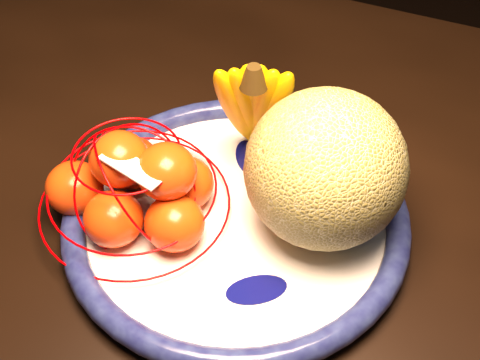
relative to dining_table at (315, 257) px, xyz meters
The scene contains 6 objects.
dining_table is the anchor object (origin of this frame).
fruit_bowl 0.14m from the dining_table, 142.87° to the right, with size 0.40×0.40×0.03m.
cantaloupe 0.19m from the dining_table, 78.34° to the right, with size 0.17×0.17×0.17m, color olive.
banana_bunch 0.22m from the dining_table, 162.36° to the left, with size 0.11×0.12×0.18m.
mandarin_bag 0.26m from the dining_table, 150.05° to the right, with size 0.24×0.24×0.14m.
price_tag 0.29m from the dining_table, 144.21° to the right, with size 0.07×0.03×0.00m, color white.
Camera 1 is at (0.13, -0.60, 1.39)m, focal length 50.00 mm.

